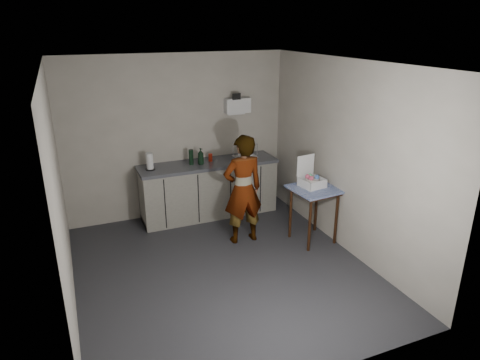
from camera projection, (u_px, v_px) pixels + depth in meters
name	position (u px, v px, depth m)	size (l,w,h in m)	color
ground	(223.00, 270.00, 5.55)	(4.00, 4.00, 0.00)	#2C2B31
wall_back	(178.00, 137.00, 6.83)	(3.60, 0.02, 2.60)	#B4AD9D
wall_right	(346.00, 158.00, 5.75)	(0.02, 4.00, 2.60)	#B4AD9D
wall_left	(60.00, 198.00, 4.46)	(0.02, 4.00, 2.60)	#B4AD9D
ceiling	(219.00, 64.00, 4.66)	(3.60, 4.00, 0.01)	silver
kitchen_counter	(209.00, 190.00, 7.02)	(2.24, 0.62, 0.91)	black
wall_shelf	(237.00, 106.00, 6.98)	(0.42, 0.18, 0.37)	white
side_table	(314.00, 195.00, 6.07)	(0.69, 0.69, 0.82)	#321B0B
standing_man	(243.00, 190.00, 6.04)	(0.58, 0.38, 1.60)	#B2A593
soap_bottle	(201.00, 156.00, 6.72)	(0.10, 0.10, 0.26)	black
soda_can	(210.00, 157.00, 6.91)	(0.06, 0.06, 0.12)	red
dark_bottle	(191.00, 157.00, 6.71)	(0.07, 0.07, 0.24)	black
paper_towel	(150.00, 162.00, 6.48)	(0.15, 0.15, 0.26)	black
dish_rack	(245.00, 154.00, 7.09)	(0.37, 0.28, 0.26)	white
bakery_box	(311.00, 180.00, 6.08)	(0.35, 0.36, 0.43)	white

